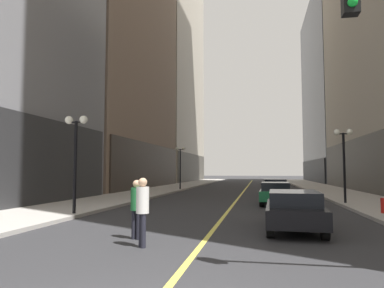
{
  "coord_description": "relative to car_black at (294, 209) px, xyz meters",
  "views": [
    {
      "loc": [
        1.58,
        -4.2,
        2.0
      ],
      "look_at": [
        -3.95,
        24.81,
        4.21
      ],
      "focal_mm": 33.32,
      "sensor_mm": 36.0,
      "label": 1
    }
  ],
  "objects": [
    {
      "name": "fire_hydrant_right",
      "position": [
        4.21,
        4.51,
        -0.32
      ],
      "size": [
        0.28,
        0.28,
        0.8
      ],
      "primitive_type": "cylinder",
      "color": "red",
      "rests_on": "ground"
    },
    {
      "name": "car_black",
      "position": [
        0.0,
        0.0,
        0.0
      ],
      "size": [
        1.95,
        4.55,
        1.32
      ],
      "color": "black",
      "rests_on": "ground"
    },
    {
      "name": "lane_centre_stripe",
      "position": [
        -2.69,
        26.71,
        -0.72
      ],
      "size": [
        0.16,
        70.0,
        0.01
      ],
      "primitive_type": "cube",
      "color": "#E5D64C",
      "rests_on": "ground"
    },
    {
      "name": "building_right_far",
      "position": [
        13.14,
        51.71,
        15.03
      ],
      "size": [
        10.85,
        26.0,
        31.65
      ],
      "color": "#4C515B",
      "rests_on": "ground"
    },
    {
      "name": "pedestrian_in_green_parka",
      "position": [
        -4.69,
        -2.42,
        0.29
      ],
      "size": [
        0.41,
        0.41,
        1.73
      ],
      "color": "black",
      "rests_on": "ground"
    },
    {
      "name": "car_navy",
      "position": [
        0.02,
        17.12,
        -0.0
      ],
      "size": [
        2.09,
        4.18,
        1.32
      ],
      "color": "#141E4C",
      "rests_on": "ground"
    },
    {
      "name": "street_lamp_right_mid",
      "position": [
        3.71,
        9.51,
        2.54
      ],
      "size": [
        1.06,
        0.36,
        4.43
      ],
      "color": "black",
      "rests_on": "ground"
    },
    {
      "name": "building_left_far",
      "position": [
        -18.43,
        51.71,
        29.73
      ],
      "size": [
        10.67,
        26.0,
        61.11
      ],
      "color": "#B7AD99",
      "rests_on": "ground"
    },
    {
      "name": "sidewalk_right",
      "position": [
        5.56,
        26.71,
        -0.64
      ],
      "size": [
        4.5,
        78.0,
        0.15
      ],
      "primitive_type": "cube",
      "color": "#ADA8A0",
      "rests_on": "ground"
    },
    {
      "name": "pedestrian_in_white_shirt",
      "position": [
        -4.16,
        -3.42,
        0.34
      ],
      "size": [
        0.48,
        0.48,
        1.81
      ],
      "color": "black",
      "rests_on": "ground"
    },
    {
      "name": "ground_plane",
      "position": [
        -2.69,
        26.71,
        -0.72
      ],
      "size": [
        200.0,
        200.0,
        0.0
      ],
      "primitive_type": "plane",
      "color": "#2D2D30"
    },
    {
      "name": "street_lamp_left_far",
      "position": [
        -9.09,
        22.96,
        2.54
      ],
      "size": [
        1.06,
        0.36,
        4.43
      ],
      "color": "black",
      "rests_on": "ground"
    },
    {
      "name": "sidewalk_left",
      "position": [
        -10.94,
        26.71,
        -0.64
      ],
      "size": [
        4.5,
        78.0,
        0.15
      ],
      "primitive_type": "cube",
      "color": "#ADA8A0",
      "rests_on": "ground"
    },
    {
      "name": "car_green",
      "position": [
        -0.23,
        9.08,
        -0.0
      ],
      "size": [
        1.92,
        4.21,
        1.32
      ],
      "color": "#196038",
      "rests_on": "ground"
    },
    {
      "name": "street_lamp_left_near",
      "position": [
        -9.09,
        1.93,
        2.54
      ],
      "size": [
        1.06,
        0.36,
        4.43
      ],
      "color": "black",
      "rests_on": "ground"
    }
  ]
}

